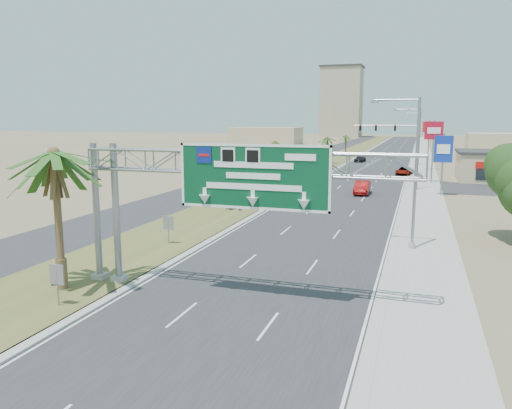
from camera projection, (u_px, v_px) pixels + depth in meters
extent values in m
plane|color=#8C7A59|center=(138.00, 408.00, 15.01)|extent=(600.00, 600.00, 0.00)
cube|color=#28282B|center=(386.00, 157.00, 118.06)|extent=(12.00, 300.00, 0.02)
cube|color=#9E9B93|center=(423.00, 157.00, 115.44)|extent=(4.00, 300.00, 0.10)
cube|color=#4D5625|center=(343.00, 156.00, 121.12)|extent=(7.00, 300.00, 0.12)
cube|color=#28282B|center=(315.00, 155.00, 123.28)|extent=(8.00, 300.00, 0.02)
cylinder|color=gray|center=(116.00, 215.00, 25.97)|extent=(0.36, 0.36, 7.40)
cylinder|color=gray|center=(97.00, 213.00, 26.34)|extent=(0.36, 0.36, 7.40)
cube|color=#9E9B93|center=(119.00, 279.00, 26.56)|extent=(0.70, 0.70, 0.40)
cube|color=#9E9B93|center=(100.00, 277.00, 26.92)|extent=(0.70, 0.70, 0.40)
cube|color=#074123|center=(253.00, 177.00, 22.77)|extent=(7.20, 0.12, 3.00)
cube|color=navy|center=(204.00, 155.00, 23.27)|extent=(0.75, 0.03, 0.75)
cone|color=white|center=(253.00, 202.00, 22.89)|extent=(0.56, 0.56, 0.45)
cylinder|color=brown|center=(59.00, 223.00, 24.74)|extent=(0.36, 0.36, 7.00)
cylinder|color=brown|center=(62.00, 275.00, 25.19)|extent=(0.54, 0.54, 1.68)
cylinder|color=brown|center=(229.00, 185.00, 47.49)|extent=(0.36, 0.36, 5.00)
cylinder|color=brown|center=(229.00, 204.00, 47.81)|extent=(0.54, 0.54, 1.20)
cylinder|color=brown|center=(275.00, 166.00, 62.41)|extent=(0.36, 0.36, 5.80)
cylinder|color=brown|center=(275.00, 183.00, 62.78)|extent=(0.54, 0.54, 1.39)
cylinder|color=brown|center=(306.00, 160.00, 79.38)|extent=(0.36, 0.36, 4.50)
cylinder|color=brown|center=(306.00, 171.00, 79.67)|extent=(0.54, 0.54, 1.08)
cylinder|color=brown|center=(327.00, 151.00, 97.12)|extent=(0.36, 0.36, 5.20)
cylinder|color=brown|center=(327.00, 161.00, 97.45)|extent=(0.54, 0.54, 1.25)
cylinder|color=brown|center=(346.00, 146.00, 120.58)|extent=(0.36, 0.36, 4.80)
cylinder|color=brown|center=(345.00, 153.00, 120.88)|extent=(0.54, 0.54, 1.15)
cylinder|color=gray|center=(416.00, 175.00, 32.48)|extent=(0.20, 0.20, 10.00)
cylinder|color=gray|center=(397.00, 100.00, 32.10)|extent=(2.80, 0.12, 0.12)
cube|color=slate|center=(375.00, 102.00, 32.54)|extent=(0.50, 0.22, 0.18)
cylinder|color=#9E9B93|center=(412.00, 246.00, 33.27)|extent=(0.44, 0.44, 0.50)
cylinder|color=gray|center=(418.00, 150.00, 60.58)|extent=(0.20, 0.20, 10.00)
cylinder|color=gray|center=(408.00, 109.00, 60.20)|extent=(2.80, 0.12, 0.12)
cube|color=slate|center=(396.00, 110.00, 60.65)|extent=(0.50, 0.22, 0.18)
cylinder|color=#9E9B93|center=(416.00, 188.00, 61.38)|extent=(0.44, 0.44, 0.50)
cylinder|color=gray|center=(420.00, 139.00, 94.31)|extent=(0.20, 0.20, 10.00)
cylinder|color=gray|center=(413.00, 113.00, 93.93)|extent=(2.80, 0.12, 0.12)
cube|color=slate|center=(405.00, 114.00, 94.37)|extent=(0.50, 0.22, 0.18)
cylinder|color=#9E9B93|center=(418.00, 164.00, 95.10)|extent=(0.44, 0.44, 0.50)
cylinder|color=gray|center=(417.00, 149.00, 79.58)|extent=(0.28, 0.28, 8.00)
cylinder|color=gray|center=(386.00, 125.00, 80.49)|extent=(10.00, 0.18, 0.18)
cube|color=black|center=(395.00, 128.00, 79.91)|extent=(0.32, 0.18, 0.95)
cube|color=black|center=(376.00, 128.00, 80.84)|extent=(0.32, 0.18, 0.95)
cube|color=black|center=(360.00, 128.00, 81.60)|extent=(0.32, 0.18, 0.95)
sphere|color=red|center=(395.00, 126.00, 79.75)|extent=(0.22, 0.22, 0.22)
imported|color=black|center=(418.00, 130.00, 79.08)|extent=(0.16, 0.16, 0.60)
cylinder|color=#9E9B93|center=(416.00, 172.00, 80.20)|extent=(0.56, 0.56, 0.60)
cylinder|color=gray|center=(58.00, 289.00, 22.88)|extent=(0.08, 0.08, 1.80)
cube|color=slate|center=(57.00, 275.00, 22.76)|extent=(0.75, 0.06, 0.95)
cylinder|color=gray|center=(169.00, 233.00, 34.33)|extent=(0.08, 0.08, 1.80)
cube|color=slate|center=(168.00, 223.00, 34.22)|extent=(0.75, 0.06, 0.95)
cube|color=tan|center=(341.00, 102.00, 256.12)|extent=(20.00, 16.00, 35.00)
cube|color=tan|center=(266.00, 136.00, 178.22)|extent=(24.00, 14.00, 6.00)
cube|color=tan|center=(506.00, 142.00, 136.52)|extent=(20.00, 12.00, 5.00)
imported|color=black|center=(303.00, 187.00, 58.47)|extent=(2.48, 5.19, 1.71)
imported|color=maroon|center=(362.00, 188.00, 58.14)|extent=(1.72, 4.74, 1.55)
imported|color=gray|center=(404.00, 171.00, 78.11)|extent=(2.73, 4.86, 1.28)
imported|color=black|center=(360.00, 159.00, 103.08)|extent=(2.25, 4.63, 1.30)
cylinder|color=gray|center=(433.00, 152.00, 67.49)|extent=(0.20, 0.20, 8.58)
cube|color=#AE0D24|center=(434.00, 130.00, 67.00)|extent=(2.41, 0.36, 2.40)
cube|color=white|center=(434.00, 131.00, 66.84)|extent=(1.68, 0.08, 0.84)
cylinder|color=gray|center=(442.00, 165.00, 56.24)|extent=(0.20, 0.20, 7.06)
cube|color=#102D9A|center=(443.00, 149.00, 55.93)|extent=(2.00, 0.31, 3.00)
cube|color=white|center=(443.00, 149.00, 55.76)|extent=(1.40, 0.05, 1.05)
cylinder|color=gray|center=(428.00, 145.00, 85.21)|extent=(0.20, 0.20, 8.55)
cube|color=red|center=(429.00, 127.00, 84.68)|extent=(2.21, 0.80, 1.80)
cube|color=white|center=(429.00, 127.00, 84.51)|extent=(1.51, 0.39, 0.63)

